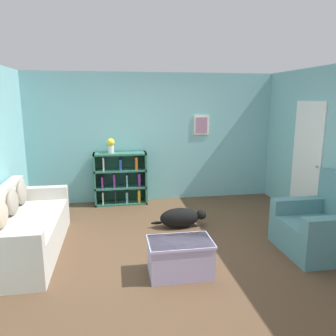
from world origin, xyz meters
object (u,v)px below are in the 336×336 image
at_px(dog, 181,218).
at_px(vase, 111,145).
at_px(couch, 23,230).
at_px(bookshelf, 121,179).
at_px(coffee_table, 180,256).
at_px(recliner_chair, 323,227).

bearing_deg(dog, vase, 127.99).
xyz_separation_m(couch, vase, (1.21, 1.95, 0.88)).
height_order(couch, vase, vase).
relative_size(bookshelf, vase, 3.64).
height_order(bookshelf, coffee_table, bookshelf).
relative_size(couch, dog, 2.27).
bearing_deg(bookshelf, vase, -172.55).
height_order(recliner_chair, dog, recliner_chair).
xyz_separation_m(bookshelf, recliner_chair, (2.68, -2.62, -0.15)).
bearing_deg(coffee_table, bookshelf, 102.15).
bearing_deg(vase, bookshelf, 7.45).
distance_m(dog, vase, 2.08).
relative_size(bookshelf, dog, 1.13).
bearing_deg(coffee_table, couch, 155.51).
bearing_deg(couch, vase, 58.15).
bearing_deg(recliner_chair, vase, 137.79).
bearing_deg(bookshelf, coffee_table, -77.85).
distance_m(bookshelf, recliner_chair, 3.75).
height_order(couch, recliner_chair, recliner_chair).
relative_size(couch, vase, 7.31).
bearing_deg(couch, bookshelf, 54.83).
height_order(bookshelf, vase, vase).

